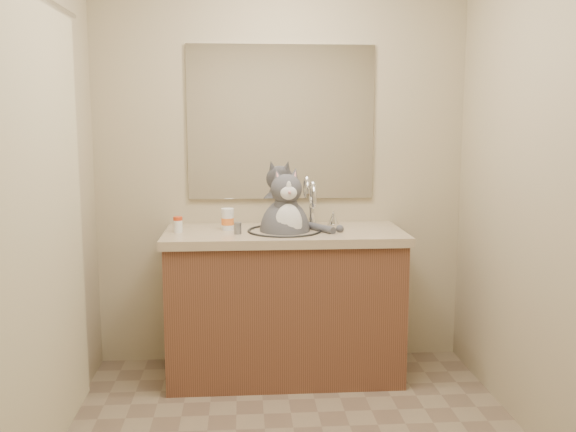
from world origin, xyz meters
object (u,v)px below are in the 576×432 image
(pill_bottle_orange, at_px, (228,220))
(pill_bottle_redcap, at_px, (178,224))
(cat, at_px, (286,227))
(grey_canister, at_px, (238,228))

(pill_bottle_orange, bearing_deg, pill_bottle_redcap, -168.36)
(cat, distance_m, grey_canister, 0.28)
(cat, bearing_deg, pill_bottle_orange, 162.32)
(pill_bottle_orange, height_order, grey_canister, pill_bottle_orange)
(pill_bottle_orange, xyz_separation_m, grey_canister, (0.06, -0.13, -0.03))
(cat, relative_size, grey_canister, 8.79)
(pill_bottle_redcap, relative_size, pill_bottle_orange, 0.71)
(cat, distance_m, pill_bottle_orange, 0.33)
(cat, bearing_deg, pill_bottle_redcap, 172.61)
(pill_bottle_redcap, bearing_deg, cat, -0.62)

